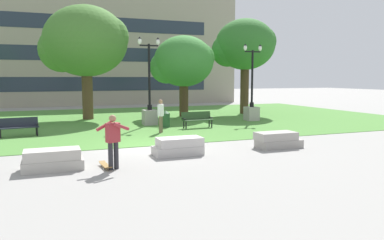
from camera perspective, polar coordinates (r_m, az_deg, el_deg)
ground_plane at (r=15.64m, az=-6.90°, el=-4.05°), size 140.00×140.00×0.00m
grass_lawn at (r=25.35m, az=-12.47°, el=-0.09°), size 40.00×20.00×0.02m
concrete_block_center at (r=12.42m, az=-20.45°, el=-5.72°), size 1.80×0.90×0.64m
concrete_block_left at (r=13.89m, az=-2.07°, el=-4.06°), size 1.81×0.90×0.64m
concrete_block_right at (r=15.68m, az=12.89°, el=-3.00°), size 1.88×0.90×0.64m
person_skateboarder at (r=11.81m, az=-11.95°, el=-2.75°), size 1.02×0.62×1.71m
skateboard at (r=12.23m, az=-13.06°, el=-6.74°), size 0.29×1.03×0.14m
park_bench_near_left at (r=21.13m, az=0.78°, el=0.21°), size 1.83×0.64×0.90m
park_bench_far_left at (r=19.85m, az=-24.93°, el=-0.80°), size 1.86×0.78×0.90m
lamp_post_left at (r=22.54m, az=-6.47°, el=1.92°), size 1.32×0.80×5.20m
lamp_post_center at (r=24.98m, az=9.08°, el=2.24°), size 1.32×0.80×4.99m
tree_far_right at (r=26.51m, az=-16.03°, el=11.31°), size 5.83×5.55×7.61m
tree_far_left at (r=29.92m, az=7.99°, el=11.17°), size 4.87×4.64×7.37m
tree_near_left at (r=27.31m, az=-1.39°, el=8.81°), size 4.52×4.31×5.84m
trash_bin at (r=21.39m, az=-4.03°, el=0.18°), size 0.49×0.49×0.96m
person_bystander_near_lawn at (r=19.27m, az=-4.79°, el=0.91°), size 0.45×0.57×1.71m
building_facade_distant at (r=39.83m, az=-14.18°, el=10.70°), size 30.69×1.03×11.83m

